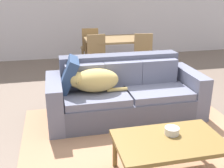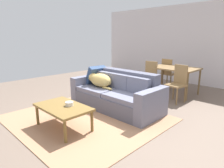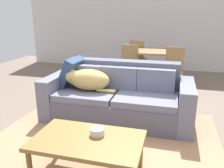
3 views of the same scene
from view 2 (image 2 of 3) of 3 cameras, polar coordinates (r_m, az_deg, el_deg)
ground_plane at (r=4.19m, az=0.85°, el=-8.98°), size 10.00×10.00×0.00m
back_partition at (r=7.32m, az=23.49°, el=10.42°), size 8.00×0.12×2.70m
area_rug at (r=4.06m, az=-7.30°, el=-9.79°), size 2.85×2.61×0.01m
couch at (r=4.51m, az=1.39°, el=-2.94°), size 2.18×0.93×0.85m
dog_on_left_cushion at (r=4.69m, az=-3.56°, el=1.18°), size 0.79×0.36×0.32m
throw_pillow_by_left_arm at (r=5.02m, az=-4.74°, el=2.58°), size 0.35×0.50×0.49m
coffee_table at (r=3.59m, az=-14.04°, el=-6.94°), size 1.04×0.63×0.42m
bowl_on_coffee_table at (r=3.55m, az=-12.29°, el=-5.64°), size 0.14×0.14×0.07m
dining_table at (r=5.86m, az=17.57°, el=3.93°), size 1.27×0.89×0.77m
dining_chair_near_left at (r=5.67m, az=10.75°, el=2.20°), size 0.45×0.45×0.93m
dining_chair_near_right at (r=5.16m, az=18.53°, el=0.56°), size 0.45×0.45×0.93m
dining_chair_far_left at (r=6.57m, az=15.97°, el=3.41°), size 0.42×0.42×0.93m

